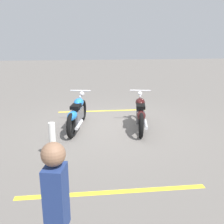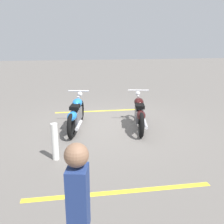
% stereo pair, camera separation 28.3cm
% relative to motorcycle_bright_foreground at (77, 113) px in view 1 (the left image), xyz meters
% --- Properties ---
extents(ground_plane, '(60.00, 60.00, 0.00)m').
position_rel_motorcycle_bright_foreground_xyz_m(ground_plane, '(-0.19, 0.91, -0.46)').
color(ground_plane, '#66605B').
extents(motorcycle_bright_foreground, '(2.19, 0.75, 1.04)m').
position_rel_motorcycle_bright_foreground_xyz_m(motorcycle_bright_foreground, '(0.00, 0.00, 0.00)').
color(motorcycle_bright_foreground, black).
rests_on(motorcycle_bright_foreground, ground).
extents(motorcycle_dark_foreground, '(2.20, 0.74, 1.04)m').
position_rel_motorcycle_bright_foreground_xyz_m(motorcycle_dark_foreground, '(0.25, 1.80, 0.00)').
color(motorcycle_dark_foreground, black).
rests_on(motorcycle_dark_foreground, ground).
extents(bystander_secondary, '(0.27, 0.23, 1.62)m').
position_rel_motorcycle_bright_foreground_xyz_m(bystander_secondary, '(4.99, -0.25, 0.44)').
color(bystander_secondary, navy).
rests_on(bystander_secondary, ground).
extents(bollard_post, '(0.14, 0.14, 0.80)m').
position_rel_motorcycle_bright_foreground_xyz_m(bollard_post, '(1.86, -0.55, -0.06)').
color(bollard_post, white).
rests_on(bollard_post, ground).
extents(parking_stripe_near, '(0.24, 3.20, 0.01)m').
position_rel_motorcycle_bright_foreground_xyz_m(parking_stripe_near, '(-1.86, 0.95, -0.46)').
color(parking_stripe_near, yellow).
rests_on(parking_stripe_near, ground).
extents(parking_stripe_mid, '(0.24, 3.20, 0.01)m').
position_rel_motorcycle_bright_foreground_xyz_m(parking_stripe_mid, '(3.33, 0.52, -0.46)').
color(parking_stripe_mid, yellow).
rests_on(parking_stripe_mid, ground).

